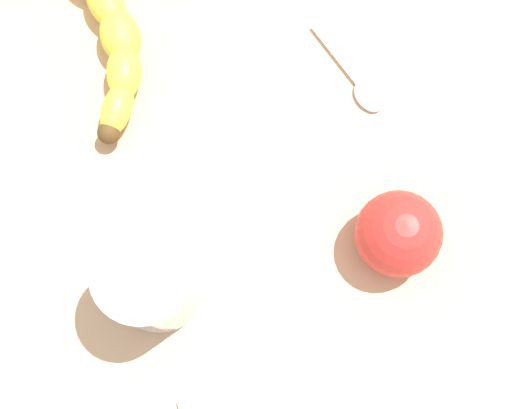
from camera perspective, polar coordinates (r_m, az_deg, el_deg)
The scene contains 5 objects.
wooden_tabletop at distance 69.22cm, azimuth -6.68°, elevation 1.17°, with size 120.00×120.00×3.00cm, color #D9AC85.
banana at distance 72.00cm, azimuth -11.85°, elevation 13.14°, with size 7.62×21.07×3.97cm.
smoothie_glass at distance 60.49cm, azimuth -8.51°, elevation -6.24°, with size 8.34×8.34×11.62cm.
apple_fruit at distance 63.57cm, azimuth 11.59°, elevation -2.37°, with size 7.89×7.89×7.89cm, color red.
teaspoon at distance 70.81cm, azimuth 8.87°, elevation 9.15°, with size 5.67×10.89×0.80cm.
Camera 1 is at (4.29, -18.19, 68.15)cm, focal length 48.75 mm.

